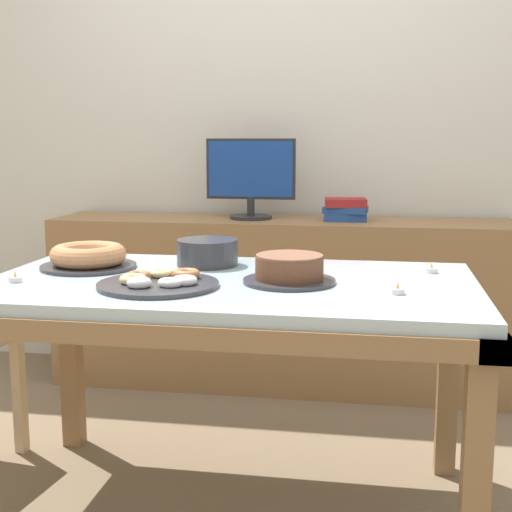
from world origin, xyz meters
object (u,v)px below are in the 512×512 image
object	(u,v)px
cake_chocolate_round	(289,270)
tealight_right_edge	(397,291)
pastry_platter	(159,282)
plate_stack	(207,252)
book_stack	(346,210)
cake_golden_bundt	(88,257)
tealight_near_cakes	(431,270)
computer_monitor	(251,179)
tealight_centre	(15,279)

from	to	relation	value
cake_chocolate_round	tealight_right_edge	size ratio (longest dim) A/B	7.01
pastry_platter	plate_stack	bearing A→B (deg)	81.31
book_stack	cake_chocolate_round	bearing A→B (deg)	-95.20
cake_golden_bundt	tealight_near_cakes	world-z (taller)	cake_golden_bundt
computer_monitor	tealight_right_edge	world-z (taller)	computer_monitor
tealight_near_cakes	cake_golden_bundt	bearing A→B (deg)	-174.72
computer_monitor	tealight_right_edge	xyz separation A→B (m)	(0.65, -1.33, -0.23)
cake_chocolate_round	cake_golden_bundt	bearing A→B (deg)	169.28
book_stack	pastry_platter	xyz separation A→B (m)	(-0.48, -1.35, -0.09)
book_stack	tealight_right_edge	bearing A→B (deg)	-81.13
cake_chocolate_round	tealight_near_cakes	xyz separation A→B (m)	(0.44, 0.24, -0.03)
cake_golden_bundt	tealight_centre	distance (m)	0.29
pastry_platter	plate_stack	distance (m)	0.38
tealight_centre	tealight_near_cakes	distance (m)	1.31
cake_golden_bundt	computer_monitor	bearing A→B (deg)	71.72
tealight_near_cakes	tealight_right_edge	bearing A→B (deg)	-108.85
pastry_platter	cake_chocolate_round	bearing A→B (deg)	18.33
cake_golden_bundt	plate_stack	distance (m)	0.40
computer_monitor	plate_stack	size ratio (longest dim) A/B	2.02
pastry_platter	tealight_right_edge	world-z (taller)	pastry_platter
book_stack	cake_golden_bundt	distance (m)	1.36
tealight_right_edge	pastry_platter	bearing A→B (deg)	-178.48
book_stack	plate_stack	bearing A→B (deg)	-113.60
cake_golden_bundt	pastry_platter	distance (m)	0.41
computer_monitor	tealight_centre	bearing A→B (deg)	-109.78
cake_chocolate_round	cake_golden_bundt	size ratio (longest dim) A/B	0.88
cake_golden_bundt	tealight_near_cakes	distance (m)	1.14
cake_chocolate_round	tealight_centre	bearing A→B (deg)	-171.04
computer_monitor	pastry_platter	world-z (taller)	computer_monitor
tealight_centre	tealight_right_edge	size ratio (longest dim) A/B	1.00
computer_monitor	tealight_near_cakes	bearing A→B (deg)	-51.97
book_stack	cake_chocolate_round	distance (m)	1.23
plate_stack	tealight_centre	bearing A→B (deg)	-143.24
cake_chocolate_round	pastry_platter	xyz separation A→B (m)	(-0.37, -0.12, -0.03)
cake_golden_bundt	plate_stack	size ratio (longest dim) A/B	1.52
book_stack	cake_chocolate_round	size ratio (longest dim) A/B	0.74
pastry_platter	tealight_near_cakes	size ratio (longest dim) A/B	8.96
tealight_centre	tealight_near_cakes	bearing A→B (deg)	16.23
tealight_centre	tealight_right_edge	distance (m)	1.14
plate_stack	cake_chocolate_round	bearing A→B (deg)	-38.54
cake_golden_bundt	tealight_right_edge	world-z (taller)	cake_golden_bundt
computer_monitor	plate_stack	xyz separation A→B (m)	(0.02, -0.97, -0.20)
book_stack	tealight_centre	world-z (taller)	book_stack
book_stack	tealight_right_edge	world-z (taller)	book_stack
cake_chocolate_round	tealight_near_cakes	bearing A→B (deg)	28.51
plate_stack	pastry_platter	bearing A→B (deg)	-98.69
tealight_centre	book_stack	bearing A→B (deg)	55.40
pastry_platter	plate_stack	size ratio (longest dim) A/B	1.71
cake_chocolate_round	pastry_platter	size ratio (longest dim) A/B	0.78
tealight_centre	cake_chocolate_round	bearing A→B (deg)	8.96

